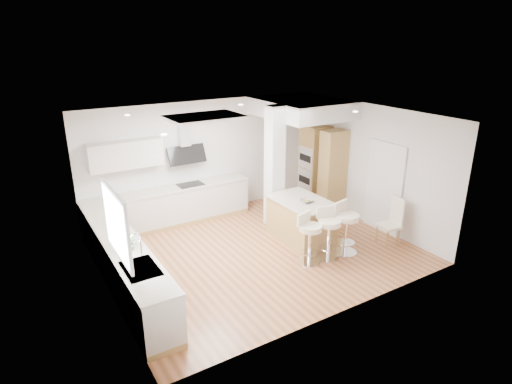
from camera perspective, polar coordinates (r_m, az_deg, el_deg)
ground at (r=9.00m, az=0.15°, el=-7.82°), size 6.00×6.00×0.00m
ceiling at (r=9.00m, az=0.15°, el=-7.82°), size 6.00×5.00×0.02m
wall_back at (r=10.54m, az=-7.03°, el=4.48°), size 6.00×0.04×2.80m
wall_left at (r=7.41m, az=-20.00°, el=-3.48°), size 0.04×5.00×2.80m
wall_right at (r=10.26m, az=14.59°, el=3.53°), size 0.04×5.00×2.80m
skylight at (r=8.23m, az=-6.83°, el=9.87°), size 4.10×2.10×0.06m
window_left at (r=6.49m, az=-18.18°, el=-3.79°), size 0.06×1.28×1.07m
doorway_right at (r=9.97m, az=16.73°, el=0.43°), size 0.05×1.00×2.10m
counter_left at (r=8.07m, az=-17.48°, el=-8.64°), size 0.63×4.50×1.35m
counter_back at (r=10.18m, az=-10.87°, el=-0.48°), size 3.62×0.63×2.50m
pillar at (r=9.73m, az=2.48°, el=3.29°), size 0.35×0.35×2.80m
soffit at (r=10.42m, az=6.05°, el=11.10°), size 1.78×2.20×0.40m
oven_column at (r=10.99m, az=8.70°, el=3.15°), size 0.63×1.21×2.10m
peninsula at (r=9.37m, az=6.04°, el=-3.64°), size 1.00×1.49×0.97m
bar_stool_a at (r=8.38m, az=7.11°, el=-5.83°), size 0.57×0.57×1.02m
bar_stool_b at (r=8.59m, az=9.65°, el=-5.10°), size 0.56×0.56×1.06m
bar_stool_c at (r=8.84m, az=11.88°, el=-4.37°), size 0.58×0.58×1.10m
dining_chair at (r=9.50m, az=17.80°, el=-3.50°), size 0.47×0.47×1.05m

